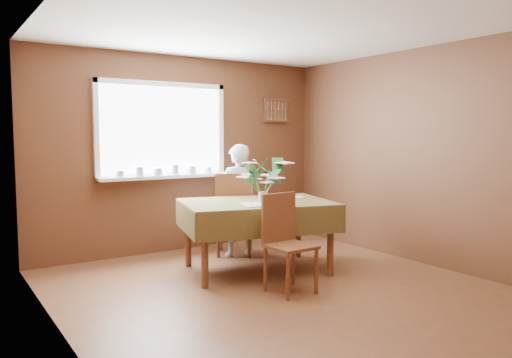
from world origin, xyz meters
TOP-DOWN VIEW (x-y plane):
  - floor at (0.00, 0.00)m, footprint 4.50×4.50m
  - ceiling at (0.00, 0.00)m, footprint 4.50×4.50m
  - wall_back at (0.00, 2.25)m, footprint 4.00×0.00m
  - wall_left at (-2.00, 0.00)m, footprint 0.00×4.50m
  - wall_right at (2.00, 0.00)m, footprint 0.00×4.50m
  - window_assembly at (-0.30, 2.20)m, footprint 1.72×0.20m
  - spoon_rack at (1.45, 2.22)m, footprint 0.44×0.05m
  - dining_table at (0.20, 0.83)m, footprint 1.82×1.46m
  - chair_far at (0.34, 1.56)m, footprint 0.61×0.61m
  - chair_near at (0.05, 0.11)m, footprint 0.42×0.42m
  - seated_woman at (0.39, 1.54)m, footprint 0.54×0.39m
  - flower_bouquet at (0.14, 0.63)m, footprint 0.52×0.52m
  - side_plate at (0.72, 0.84)m, footprint 0.23×0.23m
  - table_knife at (0.26, 0.60)m, footprint 0.07×0.19m

SIDE VIEW (x-z plane):
  - floor at x=0.00m, z-range 0.00..0.00m
  - chair_near at x=0.05m, z-range 0.04..0.98m
  - chair_far at x=0.34m, z-range 0.04..1.07m
  - dining_table at x=0.20m, z-range 0.29..1.07m
  - seated_woman at x=0.39m, z-range 0.00..1.38m
  - side_plate at x=0.72m, z-range 0.77..0.79m
  - table_knife at x=0.26m, z-range 0.78..0.79m
  - flower_bouquet at x=0.14m, z-range 0.84..1.29m
  - wall_back at x=0.00m, z-range -0.75..3.25m
  - wall_left at x=-2.00m, z-range -1.00..3.50m
  - wall_right at x=2.00m, z-range -1.00..3.50m
  - window_assembly at x=-0.30m, z-range 0.74..1.96m
  - spoon_rack at x=1.45m, z-range 1.69..2.02m
  - ceiling at x=0.00m, z-range 2.50..2.50m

